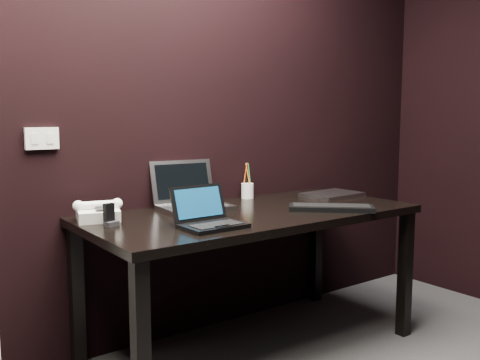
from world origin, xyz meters
TOP-DOWN VIEW (x-y plane):
  - wall_back at (0.00, 1.80)m, footprint 4.00×0.00m
  - wall_switch at (-0.62, 1.79)m, footprint 0.15×0.02m
  - desk at (0.30, 1.40)m, footprint 1.70×0.80m
  - netbook at (-0.09, 1.21)m, footprint 0.28×0.25m
  - silver_laptop at (0.08, 1.64)m, footprint 0.38×0.35m
  - ext_keyboard at (0.64, 1.18)m, footprint 0.42×0.40m
  - closed_laptop at (0.97, 1.50)m, footprint 0.35×0.26m
  - desk_phone at (-0.43, 1.62)m, footprint 0.23×0.21m
  - mobile_phone at (-0.43, 1.49)m, footprint 0.07×0.06m
  - pen_cup at (0.52, 1.74)m, footprint 0.08×0.08m

SIDE VIEW (x-z plane):
  - desk at x=0.30m, z-range 0.29..1.03m
  - closed_laptop at x=0.97m, z-range 0.74..0.76m
  - ext_keyboard at x=0.64m, z-range 0.74..0.77m
  - netbook at x=-0.09m, z-range 0.69..0.86m
  - mobile_phone at x=-0.43m, z-range 0.73..0.83m
  - desk_phone at x=-0.43m, z-range 0.73..0.84m
  - silver_laptop at x=0.08m, z-range 0.66..0.91m
  - pen_cup at x=0.52m, z-range 0.68..0.89m
  - wall_switch at x=-0.62m, z-range 1.07..1.17m
  - wall_back at x=0.00m, z-range -0.70..3.30m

